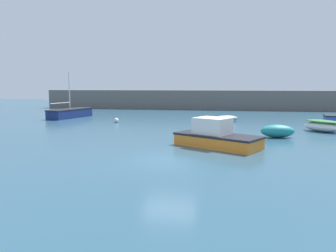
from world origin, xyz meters
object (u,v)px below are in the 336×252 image
Objects in this scene: sailboat_short_mast at (70,113)px; motorboat_grey_hull at (216,136)px; rowboat_with_red_cover at (322,126)px; fishing_dinghy_green at (277,131)px; mooring_buoy_pink at (197,130)px; mooring_buoy_white at (116,120)px; dinghy_near_pier at (226,118)px.

motorboat_grey_hull is at bearing -116.52° from sailboat_short_mast.
rowboat_with_red_cover is 0.57× the size of motorboat_grey_hull.
mooring_buoy_pink is at bearing -15.33° from fishing_dinghy_green.
rowboat_with_red_cover is 5.20m from fishing_dinghy_green.
sailboat_short_mast is 7.25m from mooring_buoy_white.
fishing_dinghy_green is 0.44× the size of motorboat_grey_hull.
fishing_dinghy_green reaches higher than mooring_buoy_pink.
fishing_dinghy_green is 5.75m from motorboat_grey_hull.
sailboat_short_mast reaches higher than motorboat_grey_hull.
dinghy_near_pier is 0.48× the size of motorboat_grey_hull.
dinghy_near_pier is at bearing 14.05° from mooring_buoy_white.
rowboat_with_red_cover is 24.83m from sailboat_short_mast.
mooring_buoy_pink is at bearing -35.33° from mooring_buoy_white.
fishing_dinghy_green is at bearing 90.55° from dinghy_near_pier.
motorboat_grey_hull is (-4.06, -4.07, 0.17)m from fishing_dinghy_green.
sailboat_short_mast is at bearing -32.08° from fishing_dinghy_green.
fishing_dinghy_green is 22.50m from sailboat_short_mast.
dinghy_near_pier is 9.93m from fishing_dinghy_green.
motorboat_grey_hull reaches higher than dinghy_near_pier.
mooring_buoy_white is (-17.53, 3.27, -0.24)m from rowboat_with_red_cover.
sailboat_short_mast reaches higher than mooring_buoy_white.
motorboat_grey_hull is at bearing -73.55° from mooring_buoy_pink.
sailboat_short_mast reaches higher than dinghy_near_pier.
rowboat_with_red_cover is 7.18× the size of mooring_buoy_pink.
fishing_dinghy_green is at bearing -26.31° from mooring_buoy_white.
fishing_dinghy_green reaches higher than mooring_buoy_white.
motorboat_grey_hull is at bearing 67.85° from dinghy_near_pier.
dinghy_near_pier is at bearing -77.70° from sailboat_short_mast.
rowboat_with_red_cover is at bearing 73.92° from motorboat_grey_hull.
fishing_dinghy_green is (-3.85, -3.49, -0.02)m from rowboat_with_red_cover.
sailboat_short_mast reaches higher than fishing_dinghy_green.
mooring_buoy_white is (-9.62, 10.83, -0.39)m from motorboat_grey_hull.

